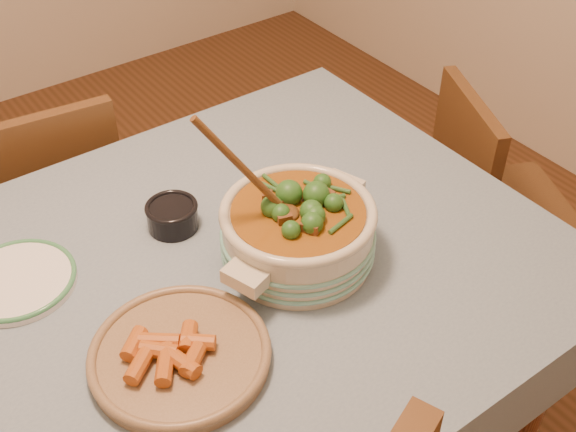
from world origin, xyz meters
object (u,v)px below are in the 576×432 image
object	(u,v)px
chair_far	(53,209)
chair_right	(486,198)
stew_casserole	(298,228)
fried_plate	(180,353)
condiment_bowl	(172,214)
dining_table	(156,336)
white_plate	(17,280)

from	to	relation	value
chair_far	chair_right	xyz separation A→B (m)	(1.05, -0.67, -0.02)
stew_casserole	chair_right	xyz separation A→B (m)	(0.79, 0.13, -0.38)
fried_plate	chair_right	distance (m)	1.19
condiment_bowl	chair_right	xyz separation A→B (m)	(0.95, -0.10, -0.34)
dining_table	white_plate	distance (m)	0.29
white_plate	chair_right	size ratio (longest dim) A/B	0.29
dining_table	chair_far	size ratio (longest dim) A/B	2.03
dining_table	stew_casserole	bearing A→B (deg)	-10.80
fried_plate	white_plate	bearing A→B (deg)	115.11
dining_table	chair_right	world-z (taller)	chair_right
dining_table	white_plate	world-z (taller)	white_plate
stew_casserole	fried_plate	distance (m)	0.34
chair_far	white_plate	bearing A→B (deg)	74.13
white_plate	condiment_bowl	bearing A→B (deg)	-4.64
fried_plate	chair_right	size ratio (longest dim) A/B	0.49
dining_table	chair_right	distance (m)	1.12
stew_casserole	chair_right	world-z (taller)	stew_casserole
condiment_bowl	fried_plate	world-z (taller)	condiment_bowl
stew_casserole	condiment_bowl	xyz separation A→B (m)	(-0.16, 0.23, -0.04)
white_plate	chair_right	world-z (taller)	chair_right
dining_table	chair_right	bearing A→B (deg)	3.96
dining_table	condiment_bowl	size ratio (longest dim) A/B	12.10
white_plate	fried_plate	bearing A→B (deg)	-64.89
stew_casserole	condiment_bowl	distance (m)	0.28
dining_table	chair_far	world-z (taller)	chair_far
white_plate	chair_right	distance (m)	1.33
chair_far	chair_right	size ratio (longest dim) A/B	1.05
fried_plate	chair_right	xyz separation A→B (m)	(1.12, 0.23, -0.33)
condiment_bowl	fried_plate	bearing A→B (deg)	-117.16
white_plate	fried_plate	xyz separation A→B (m)	(0.17, -0.35, 0.01)
stew_casserole	fried_plate	xyz separation A→B (m)	(-0.33, -0.09, -0.06)
white_plate	dining_table	bearing A→B (deg)	-47.37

